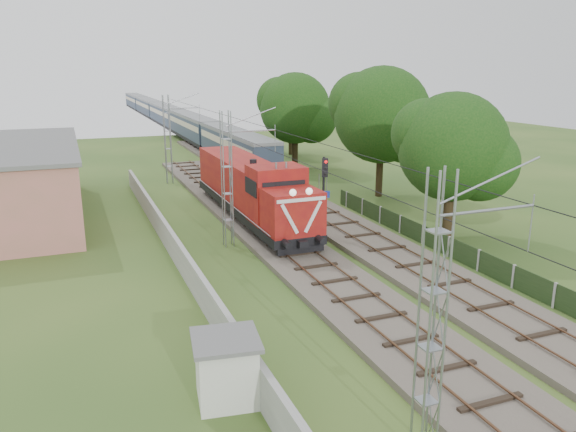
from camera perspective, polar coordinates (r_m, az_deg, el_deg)
name	(u,v)px	position (r m, az deg, el deg)	size (l,w,h in m)	color
ground	(373,318)	(24.58, 8.63, -10.24)	(140.00, 140.00, 0.00)	#29491B
track_main	(308,263)	(30.29, 2.03, -4.77)	(4.20, 70.00, 0.45)	#6B6054
track_side	(300,202)	(43.65, 1.27, 1.40)	(4.20, 80.00, 0.45)	#6B6054
catenary	(228,179)	(32.88, -6.13, 3.73)	(3.31, 70.00, 8.00)	gray
boundary_wall	(170,240)	(32.96, -11.94, -2.41)	(0.25, 40.00, 1.50)	#9E9E99
station_building	(17,180)	(43.97, -25.80, 3.27)	(8.40, 20.40, 5.22)	#BD6B66
fence	(479,260)	(31.03, 18.81, -4.29)	(0.12, 32.00, 1.20)	black
locomotive	(251,188)	(38.54, -3.74, 2.84)	(3.17, 18.09, 4.59)	black
coach_rake	(166,114)	(101.27, -12.25, 10.05)	(2.85, 106.53, 3.29)	black
signal_post	(324,184)	(34.00, 3.71, 3.29)	(0.54, 0.44, 5.17)	black
relay_hut	(226,369)	(18.57, -6.27, -15.16)	(2.38, 2.38, 2.17)	silver
tree_a	(454,148)	(35.69, 16.51, 6.63)	(6.94, 6.61, 9.00)	#362916
tree_b	(383,116)	(46.25, 9.63, 9.97)	(8.12, 7.73, 10.52)	#362916
tree_c	(296,109)	(58.98, 0.82, 10.81)	(7.63, 7.27, 9.89)	#362916
tree_d	(291,114)	(68.56, 0.32, 10.37)	(6.13, 5.83, 7.94)	#362916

